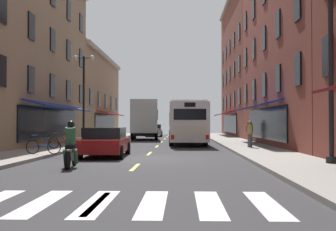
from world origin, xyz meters
TOP-DOWN VIEW (x-y plane):
  - ground_plane at (0.00, 0.00)m, footprint 34.80×80.00m
  - lane_centre_dashes at (0.00, -0.25)m, footprint 0.14×73.90m
  - crosswalk_near at (0.00, -10.00)m, footprint 7.10×2.80m
  - sidewalk_left at (-5.90, 0.00)m, footprint 3.00×80.00m
  - sidewalk_right at (5.90, 0.00)m, footprint 3.00×80.00m
  - transit_bus at (2.02, 13.74)m, footprint 2.92×12.35m
  - box_truck at (-1.84, 20.66)m, footprint 2.77×6.76m
  - sedan_near at (-1.60, 30.21)m, footprint 2.05×4.77m
  - sedan_mid at (-1.93, 1.09)m, footprint 2.10×4.62m
  - motorcycle_rider at (-2.26, -3.70)m, footprint 0.64×2.07m
  - bicycle_near at (-5.02, 4.53)m, footprint 1.68×0.56m
  - bicycle_mid at (-4.71, 0.55)m, footprint 1.71×0.48m
  - pedestrian_near at (5.75, 6.44)m, footprint 0.38×0.52m
  - pedestrian_mid at (6.78, 12.64)m, footprint 0.36×0.36m
  - street_lamp_twin at (-4.88, 8.89)m, footprint 1.42×0.32m

SIDE VIEW (x-z plane):
  - ground_plane at x=0.00m, z-range -0.10..0.00m
  - lane_centre_dashes at x=0.00m, z-range 0.00..0.01m
  - crosswalk_near at x=0.00m, z-range 0.00..0.01m
  - sidewalk_left at x=-5.90m, z-range 0.00..0.14m
  - sidewalk_right at x=5.90m, z-range 0.00..0.14m
  - bicycle_near at x=-5.02m, z-range 0.05..0.96m
  - bicycle_mid at x=-4.71m, z-range 0.05..0.96m
  - sedan_mid at x=-1.93m, z-range 0.01..1.38m
  - motorcycle_rider at x=-2.26m, z-range -0.12..1.54m
  - sedan_near at x=-1.60m, z-range 0.02..1.45m
  - pedestrian_near at x=5.75m, z-range 0.18..1.80m
  - pedestrian_mid at x=6.78m, z-range 0.16..1.87m
  - transit_bus at x=2.02m, z-range 0.08..3.18m
  - box_truck at x=-1.84m, z-range 0.07..3.78m
  - street_lamp_twin at x=-4.88m, z-range 0.44..6.43m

